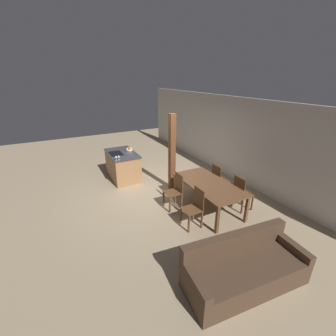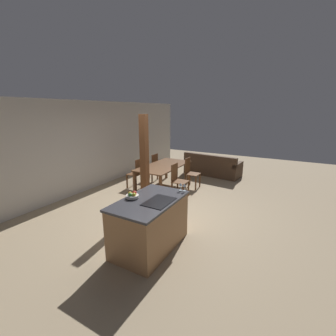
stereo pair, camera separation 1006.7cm
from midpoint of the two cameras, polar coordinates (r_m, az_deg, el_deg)
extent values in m
plane|color=#9E896B|center=(3.87, 35.41, -30.96)|extent=(16.00, 16.00, 0.00)
cube|color=beige|center=(5.65, 52.58, -2.32)|extent=(11.20, 0.08, 2.70)
cube|color=#9E7047|center=(3.73, 13.66, -19.03)|extent=(1.41, 0.84, 0.88)
cube|color=#38383D|center=(3.45, 14.37, -13.26)|extent=(1.45, 0.88, 0.04)
cube|color=black|center=(3.32, 11.78, -13.98)|extent=(0.56, 0.40, 0.01)
cylinder|color=silver|center=(3.65, 17.04, -10.35)|extent=(0.22, 0.22, 0.05)
sphere|color=red|center=(3.59, 17.56, -10.10)|extent=(0.08, 0.08, 0.08)
sphere|color=gold|center=(3.66, 17.67, -9.51)|extent=(0.07, 0.07, 0.07)
sphere|color=#3D8E38|center=(3.66, 16.63, -9.37)|extent=(0.07, 0.07, 0.07)
sphere|color=yellow|center=(3.60, 16.42, -9.90)|extent=(0.07, 0.07, 0.07)
cylinder|color=silver|center=(2.87, 17.73, -21.39)|extent=(0.06, 0.06, 0.00)
cylinder|color=silver|center=(2.84, 17.84, -20.71)|extent=(0.01, 0.01, 0.09)
cone|color=silver|center=(2.79, 18.04, -19.58)|extent=(0.07, 0.07, 0.06)
cylinder|color=silver|center=(2.92, 18.95, -20.72)|extent=(0.06, 0.06, 0.00)
cylinder|color=silver|center=(2.89, 19.07, -20.04)|extent=(0.01, 0.01, 0.09)
cone|color=silver|center=(2.84, 19.27, -18.92)|extent=(0.07, 0.07, 0.06)
cube|color=brown|center=(4.12, 65.81, -24.26)|extent=(2.02, 1.02, 0.03)
cube|color=brown|center=(3.88, 48.94, -27.51)|extent=(0.07, 0.07, 0.71)
cube|color=brown|center=(4.30, 78.31, -34.44)|extent=(0.07, 0.07, 0.71)
cube|color=brown|center=(4.59, 51.99, -20.86)|extent=(0.07, 0.07, 0.71)
cube|color=brown|center=(4.95, 75.52, -27.35)|extent=(0.07, 0.07, 0.71)
cube|color=brown|center=(3.57, 56.32, -32.75)|extent=(0.40, 0.40, 0.02)
cube|color=brown|center=(3.55, 58.27, -27.93)|extent=(0.38, 0.02, 0.49)
cube|color=brown|center=(3.60, 51.12, -36.09)|extent=(0.04, 0.04, 0.44)
cube|color=brown|center=(3.64, 57.69, -37.94)|extent=(0.04, 0.04, 0.44)
cube|color=brown|center=(3.84, 52.50, -32.34)|extent=(0.04, 0.04, 0.44)
cube|color=brown|center=(3.88, 58.39, -34.06)|extent=(0.04, 0.04, 0.44)
cube|color=brown|center=(3.80, 72.44, -36.17)|extent=(0.40, 0.40, 0.02)
cube|color=brown|center=(3.78, 73.62, -31.46)|extent=(0.38, 0.02, 0.49)
cube|color=brown|center=(3.78, 68.04, -39.97)|extent=(0.04, 0.04, 0.44)
cube|color=brown|center=(3.90, 74.45, -40.73)|extent=(0.04, 0.04, 0.44)
cube|color=brown|center=(4.01, 67.62, -36.09)|extent=(0.04, 0.04, 0.44)
cube|color=brown|center=(4.13, 73.37, -36.96)|extent=(0.04, 0.04, 0.44)
cube|color=brown|center=(4.87, 59.01, -19.74)|extent=(0.40, 0.40, 0.02)
cube|color=brown|center=(4.58, 59.90, -18.36)|extent=(0.38, 0.02, 0.49)
cube|color=brown|center=(5.16, 60.28, -21.45)|extent=(0.04, 0.04, 0.44)
cube|color=brown|center=(5.13, 56.31, -20.16)|extent=(0.04, 0.04, 0.44)
cube|color=brown|center=(4.86, 59.98, -23.64)|extent=(0.04, 0.04, 0.44)
cube|color=brown|center=(4.83, 55.71, -22.27)|extent=(0.04, 0.04, 0.44)
cube|color=brown|center=(5.04, 69.60, -22.81)|extent=(0.40, 0.40, 0.02)
cube|color=brown|center=(4.76, 71.02, -21.59)|extent=(0.38, 0.02, 0.49)
cube|color=brown|center=(5.35, 70.36, -24.23)|extent=(0.04, 0.04, 0.44)
cube|color=brown|center=(5.26, 66.47, -23.25)|extent=(0.04, 0.04, 0.44)
cube|color=brown|center=(5.06, 70.84, -26.50)|extent=(0.04, 0.04, 0.44)
cube|color=brown|center=(4.96, 66.65, -25.50)|extent=(0.04, 0.04, 0.44)
cube|color=#473323|center=(4.82, 97.22, -39.58)|extent=(1.04, 2.16, 0.44)
cube|color=#473323|center=(4.40, 95.40, -35.73)|extent=(0.38, 2.09, 0.38)
cube|color=#473323|center=(4.27, 106.54, -47.29)|extent=(0.84, 0.23, 0.58)
cube|color=#473323|center=(5.41, 92.01, -31.99)|extent=(0.84, 0.23, 0.58)
cube|color=brown|center=(3.58, 45.81, -13.60)|extent=(0.17, 0.17, 2.33)
camera|label=1|loc=(5.03, 150.73, -14.75)|focal=24.00mm
camera|label=2|loc=(5.03, -29.27, 14.75)|focal=24.00mm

